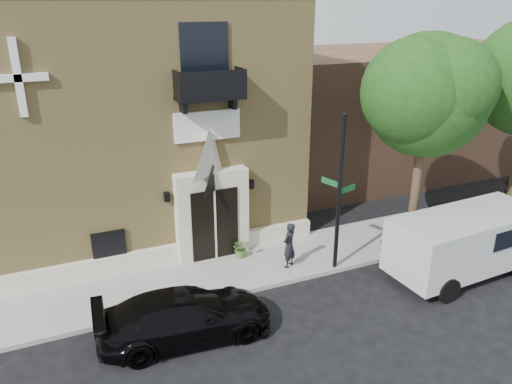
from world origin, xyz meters
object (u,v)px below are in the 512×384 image
dumpster (453,222)px  black_sedan (185,316)px  fire_hydrant (386,241)px  street_sign (339,194)px  pedestrian_near (289,245)px  pedestrian_far (511,186)px  cargo_van (470,240)px

dumpster → black_sedan: bearing=-153.8°
fire_hydrant → dumpster: dumpster is taller
street_sign → fire_hydrant: (2.35, 0.27, -2.35)m
pedestrian_near → fire_hydrant: bearing=142.4°
street_sign → dumpster: street_sign is taller
dumpster → pedestrian_far: size_ratio=1.08×
fire_hydrant → dumpster: (3.21, 0.02, 0.20)m
cargo_van → fire_hydrant: cargo_van is taller
pedestrian_far → cargo_van: bearing=125.2°
dumpster → pedestrian_near: size_ratio=1.17×
fire_hydrant → pedestrian_far: size_ratio=0.42×
pedestrian_far → dumpster: bearing=111.2°
black_sedan → cargo_van: (9.85, -0.42, 0.53)m
dumpster → pedestrian_near: pedestrian_near is taller
cargo_van → street_sign: street_sign is taller
fire_hydrant → black_sedan: bearing=-167.5°
street_sign → pedestrian_near: (-1.48, 0.63, -1.90)m
black_sedan → fire_hydrant: black_sedan is taller
cargo_van → pedestrian_near: bearing=151.8°
cargo_van → dumpster: 2.75m
pedestrian_near → black_sedan: bearing=-5.5°
street_sign → pedestrian_far: bearing=-7.9°
fire_hydrant → pedestrian_far: bearing=9.9°
black_sedan → pedestrian_far: size_ratio=2.71×
black_sedan → pedestrian_near: bearing=-59.7°
street_sign → dumpster: bearing=-14.1°
dumpster → fire_hydrant: bearing=-162.6°
cargo_van → fire_hydrant: 2.89m
pedestrian_near → cargo_van: bearing=122.8°
black_sedan → pedestrian_near: (4.32, 2.17, 0.27)m
cargo_van → pedestrian_near: 6.11m
black_sedan → fire_hydrant: (8.15, 1.80, -0.18)m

